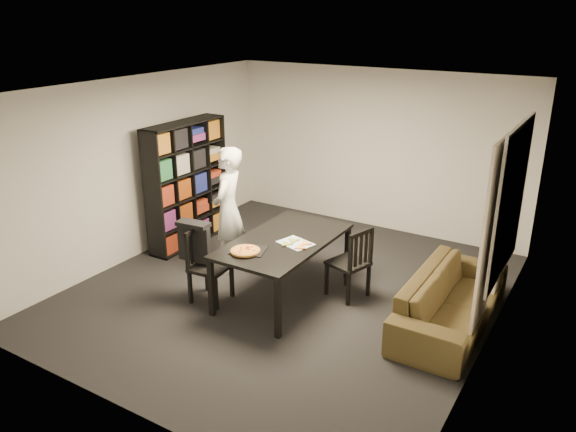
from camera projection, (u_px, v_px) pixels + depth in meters
The scene contains 16 objects.
room at pixel (287, 196), 6.88m from camera, with size 5.01×5.51×2.61m.
window_pane at pixel (511, 201), 6.08m from camera, with size 0.02×1.40×1.60m, color black.
window_frame at pixel (511, 201), 6.08m from camera, with size 0.03×1.52×1.72m, color white.
curtain_left at pixel (488, 245), 5.83m from camera, with size 0.03×0.70×2.25m, color beige.
curtain_right at pixel (509, 216), 6.66m from camera, with size 0.03×0.70×2.25m, color beige.
bookshelf at pixel (187, 184), 8.53m from camera, with size 0.35×1.50×1.90m, color black.
dining_table at pixel (284, 244), 6.97m from camera, with size 1.03×1.86×0.77m.
chair_left at pixel (204, 260), 6.95m from camera, with size 0.48×0.48×0.94m.
chair_right at pixel (354, 259), 6.97m from camera, with size 0.55×0.55×0.94m.
draped_jacket at pixel (194, 240), 6.92m from camera, with size 0.44×0.22×0.52m.
person at pixel (228, 210), 7.64m from camera, with size 0.64×0.42×1.76m, color silver.
baking_tray at pixel (248, 250), 6.62m from camera, with size 0.40×0.32×0.01m, color black.
pepperoni_pizza at pixel (245, 251), 6.56m from camera, with size 0.35×0.35×0.03m.
kitchen_towel at pixel (296, 243), 6.82m from camera, with size 0.40×0.30×0.01m, color white.
pizza_slices at pixel (296, 244), 6.78m from camera, with size 0.37×0.31×0.01m, color #BA8D3A, non-canonical shape.
sofa at pixel (451, 300), 6.46m from camera, with size 2.12×0.83×0.62m, color #3D2E18.
Camera 1 is at (3.41, -5.58, 3.47)m, focal length 35.00 mm.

